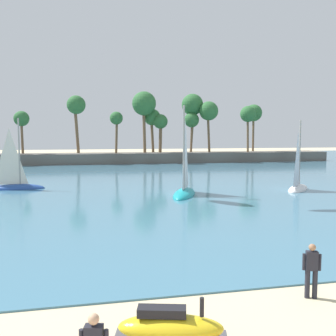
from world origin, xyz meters
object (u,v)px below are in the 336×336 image
(person_at_waterline, at_px, (312,269))
(sailboat_near_shore, at_px, (184,187))
(sailboat_mid_bay, at_px, (16,182))
(watercraft_on_trailer, at_px, (170,330))
(sailboat_toward_headland, at_px, (298,183))

(person_at_waterline, distance_m, sailboat_near_shore, 19.64)
(person_at_waterline, distance_m, sailboat_mid_bay, 28.95)
(watercraft_on_trailer, relative_size, person_at_waterline, 1.66)
(person_at_waterline, bearing_deg, sailboat_near_shore, 86.49)
(person_at_waterline, relative_size, sailboat_mid_bay, 0.24)
(person_at_waterline, bearing_deg, sailboat_toward_headland, 59.92)
(person_at_waterline, relative_size, sailboat_near_shore, 0.22)
(sailboat_mid_bay, xyz_separation_m, sailboat_toward_headland, (24.37, -5.84, -0.02))
(sailboat_mid_bay, bearing_deg, watercraft_on_trailer, -74.21)
(sailboat_near_shore, xyz_separation_m, sailboat_mid_bay, (-13.87, 6.43, -0.08))
(sailboat_mid_bay, bearing_deg, person_at_waterline, -64.05)
(person_at_waterline, height_order, sailboat_mid_bay, sailboat_mid_bay)
(watercraft_on_trailer, bearing_deg, sailboat_mid_bay, 105.79)
(person_at_waterline, relative_size, sailboat_toward_headland, 0.25)
(watercraft_on_trailer, distance_m, person_at_waterline, 5.15)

